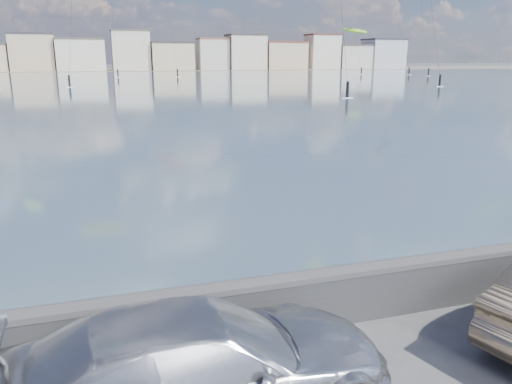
{
  "coord_description": "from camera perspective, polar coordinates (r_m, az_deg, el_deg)",
  "views": [
    {
      "loc": [
        -1.72,
        -4.66,
        4.66
      ],
      "look_at": [
        1.0,
        4.0,
        2.2
      ],
      "focal_mm": 35.0,
      "sensor_mm": 36.0,
      "label": 1
    }
  ],
  "objects": [
    {
      "name": "bay_water",
      "position": [
        96.28,
        -16.74,
        11.76
      ],
      "size": [
        500.0,
        177.0,
        0.0
      ],
      "primitive_type": "cube",
      "color": "#34545E",
      "rests_on": "ground"
    },
    {
      "name": "far_buildings",
      "position": [
        190.69,
        -17.1,
        14.92
      ],
      "size": [
        240.79,
        13.26,
        14.6
      ],
      "color": "#B7C6BC",
      "rests_on": "ground"
    },
    {
      "name": "kitesurfer_6",
      "position": [
        153.89,
        11.22,
        17.55
      ],
      "size": [
        6.42,
        10.96,
        13.42
      ],
      "color": "#8CD826",
      "rests_on": "ground"
    },
    {
      "name": "far_shore_strip",
      "position": [
        204.72,
        -17.41,
        13.18
      ],
      "size": [
        500.0,
        60.0,
        0.0
      ],
      "primitive_type": "cube",
      "color": "#4C473D",
      "rests_on": "ground"
    },
    {
      "name": "car_silver",
      "position": [
        6.93,
        -6.47,
        -19.05
      ],
      "size": [
        5.39,
        2.37,
        1.54
      ],
      "primitive_type": "imported",
      "rotation": [
        0.0,
        0.0,
        1.61
      ],
      "color": "#ABACB1",
      "rests_on": "ground"
    },
    {
      "name": "seawall",
      "position": [
        8.58,
        -3.88,
        -13.23
      ],
      "size": [
        400.0,
        0.36,
        1.08
      ],
      "color": "#28282B",
      "rests_on": "ground"
    }
  ]
}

